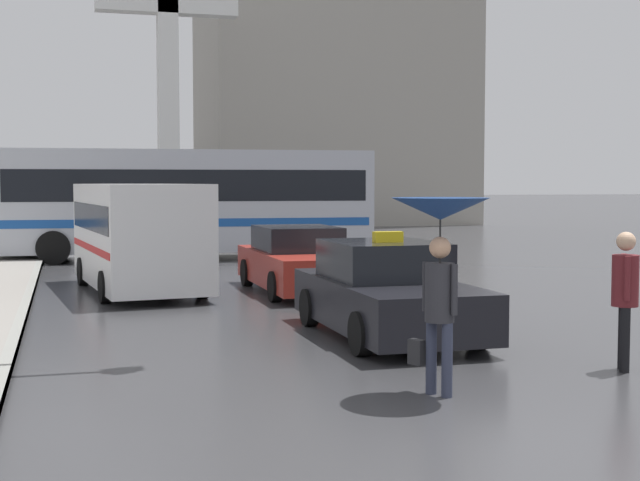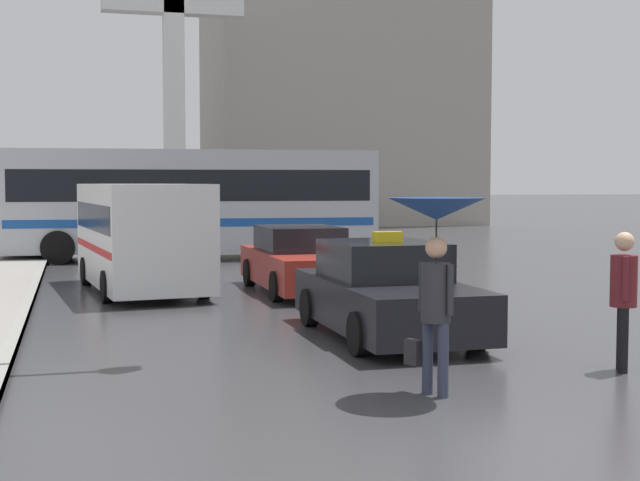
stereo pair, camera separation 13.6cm
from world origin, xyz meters
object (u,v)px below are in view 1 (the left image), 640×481
at_px(ambulance_van, 138,232).
at_px(city_bus, 188,199).
at_px(taxi, 386,293).
at_px(traffic_light, 65,12).
at_px(pedestrian_man, 625,288).
at_px(pedestrian_with_umbrella, 440,237).
at_px(monument_cross, 168,53).
at_px(sedan_red, 299,262).

height_order(ambulance_van, city_bus, city_bus).
relative_size(taxi, traffic_light, 0.66).
xyz_separation_m(taxi, ambulance_van, (-3.15, 6.65, 0.62)).
relative_size(ambulance_van, pedestrian_man, 3.27).
xyz_separation_m(ambulance_van, pedestrian_with_umbrella, (2.40, -10.33, 0.46)).
relative_size(ambulance_van, monument_cross, 0.39).
bearing_deg(pedestrian_with_umbrella, pedestrian_man, -105.17).
relative_size(pedestrian_man, monument_cross, 0.12).
bearing_deg(taxi, pedestrian_with_umbrella, 78.51).
distance_m(pedestrian_with_umbrella, monument_cross, 32.50).
distance_m(sedan_red, pedestrian_with_umbrella, 9.47).
xyz_separation_m(taxi, sedan_red, (0.12, 5.68, -0.01)).
xyz_separation_m(pedestrian_man, monument_cross, (-2.07, 31.30, 7.09)).
bearing_deg(sedan_red, taxi, 88.80).
bearing_deg(city_bus, ambulance_van, 169.02).
bearing_deg(pedestrian_man, ambulance_van, -123.69).
bearing_deg(monument_cross, taxi, -89.77).
bearing_deg(pedestrian_with_umbrella, ambulance_van, -13.76).
bearing_deg(sedan_red, monument_cross, -89.41).
relative_size(sedan_red, pedestrian_with_umbrella, 2.11).
bearing_deg(taxi, city_bus, -85.88).
height_order(sedan_red, pedestrian_with_umbrella, pedestrian_with_umbrella).
height_order(taxi, ambulance_van, ambulance_van).
relative_size(pedestrian_with_umbrella, monument_cross, 0.15).
bearing_deg(pedestrian_man, pedestrian_with_umbrella, -49.60).
distance_m(ambulance_van, pedestrian_man, 11.03).
distance_m(sedan_red, monument_cross, 23.71).
xyz_separation_m(city_bus, pedestrian_man, (3.01, -17.69, -0.80)).
bearing_deg(pedestrian_man, city_bus, -141.64).
bearing_deg(ambulance_van, monument_cross, -104.31).
distance_m(taxi, ambulance_van, 7.39).
distance_m(taxi, sedan_red, 5.68).
distance_m(city_bus, pedestrian_with_umbrella, 18.25).
xyz_separation_m(sedan_red, city_bus, (-1.17, 8.88, 1.18)).
distance_m(pedestrian_with_umbrella, pedestrian_man, 2.85).
xyz_separation_m(city_bus, monument_cross, (0.94, 13.62, 6.29)).
bearing_deg(taxi, sedan_red, -91.20).
height_order(traffic_light, monument_cross, monument_cross).
bearing_deg(ambulance_van, city_bus, -111.15).
bearing_deg(monument_cross, sedan_red, -89.41).
relative_size(ambulance_van, pedestrian_with_umbrella, 2.61).
xyz_separation_m(taxi, traffic_light, (-4.58, -0.83, 3.78)).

